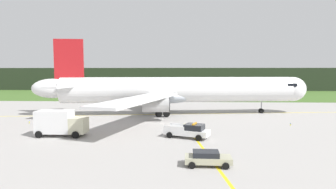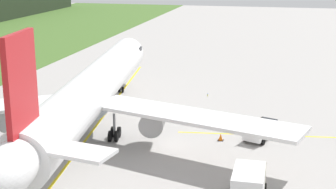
{
  "view_description": "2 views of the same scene",
  "coord_description": "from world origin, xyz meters",
  "views": [
    {
      "loc": [
        3.53,
        -44.54,
        8.34
      ],
      "look_at": [
        0.98,
        10.12,
        3.73
      ],
      "focal_mm": 30.09,
      "sensor_mm": 36.0,
      "label": 1
    },
    {
      "loc": [
        -49.81,
        -12.01,
        19.32
      ],
      "look_at": [
        4.67,
        0.85,
        4.22
      ],
      "focal_mm": 54.53,
      "sensor_mm": 36.0,
      "label": 2
    }
  ],
  "objects": [
    {
      "name": "ground",
      "position": [
        0.0,
        0.0,
        0.0
      ],
      "size": [
        320.0,
        320.0,
        0.0
      ],
      "primitive_type": "plane",
      "color": "#9F9B98"
    },
    {
      "name": "grass_verge",
      "position": [
        0.0,
        54.77,
        0.02
      ],
      "size": [
        320.0,
        47.74,
        0.04
      ],
      "primitive_type": "cube",
      "color": "#416427",
      "rests_on": "ground"
    },
    {
      "name": "distant_tree_line",
      "position": [
        0.0,
        76.74,
        4.79
      ],
      "size": [
        288.0,
        5.48,
        9.58
      ],
      "primitive_type": "cube",
      "color": "#242F1E",
      "rests_on": "ground"
    },
    {
      "name": "taxiway_centerline_main",
      "position": [
        2.93,
        9.31,
        0.0
      ],
      "size": [
        69.42,
        9.26,
        0.01
      ],
      "primitive_type": "cube",
      "rotation": [
        0.0,
        0.0,
        0.13
      ],
      "color": "yellow",
      "rests_on": "ground"
    },
    {
      "name": "taxiway_centerline_spur",
      "position": [
        5.99,
        -15.24,
        0.0
      ],
      "size": [
        4.11,
        29.58,
        0.01
      ],
      "primitive_type": "cube",
      "rotation": [
        0.0,
        0.0,
        -1.44
      ],
      "color": "yellow",
      "rests_on": "ground"
    },
    {
      "name": "airliner",
      "position": [
        2.21,
        9.22,
        4.61
      ],
      "size": [
        52.71,
        45.57,
        14.17
      ],
      "color": "silver",
      "rests_on": "ground"
    },
    {
      "name": "ops_pickup_truck",
      "position": [
        4.47,
        -9.94,
        0.9
      ],
      "size": [
        5.94,
        3.91,
        1.94
      ],
      "color": "white",
      "rests_on": "ground"
    },
    {
      "name": "catering_truck",
      "position": [
        -11.89,
        -9.71,
        1.74
      ],
      "size": [
        6.28,
        2.67,
        3.45
      ],
      "color": "#BEBB9D",
      "rests_on": "ground"
    },
    {
      "name": "staff_car",
      "position": [
        5.87,
        -20.21,
        0.7
      ],
      "size": [
        4.11,
        2.02,
        1.3
      ],
      "color": "#AAA789",
      "rests_on": "ground"
    },
    {
      "name": "apron_cone",
      "position": [
        2.49,
        -5.56,
        0.38
      ],
      "size": [
        0.62,
        0.62,
        0.78
      ],
      "color": "black",
      "rests_on": "ground"
    },
    {
      "name": "taxiway_edge_light_east",
      "position": [
        20.25,
        -1.34,
        0.23
      ],
      "size": [
        0.12,
        0.12,
        0.42
      ],
      "color": "yellow",
      "rests_on": "ground"
    },
    {
      "name": "taxiway_edge_light_west",
      "position": [
        -20.65,
        -1.34,
        0.25
      ],
      "size": [
        0.12,
        0.12,
        0.46
      ],
      "color": "yellow",
      "rests_on": "ground"
    }
  ]
}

